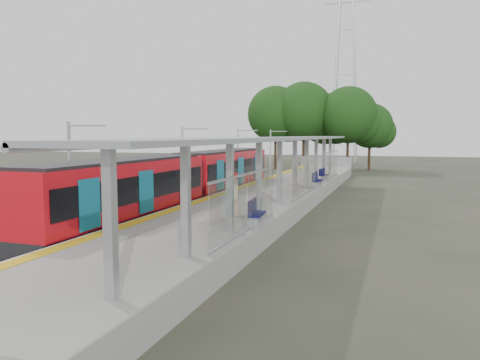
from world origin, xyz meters
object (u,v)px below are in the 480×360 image
info_pillar_far (295,175)px  bench_near (255,212)px  train (184,179)px  bench_far (323,174)px  litter_bin (260,199)px  info_pillar_near (233,197)px  bench_mid (317,179)px

info_pillar_far → bench_near: bearing=-60.6°
train → bench_far: size_ratio=18.40×
train → litter_bin: train is taller
info_pillar_near → bench_mid: bearing=72.3°
bench_mid → litter_bin: bench_mid is taller
litter_bin → bench_far: bearing=86.5°
info_pillar_near → litter_bin: size_ratio=2.44×
train → litter_bin: 6.53m
bench_far → info_pillar_near: 18.58m
bench_near → litter_bin: (-1.24, 5.09, -0.17)m
bench_mid → litter_bin: 10.19m
bench_near → train: bearing=125.8°
litter_bin → bench_mid: bearing=82.8°
train → bench_far: 14.32m
train → litter_bin: (5.82, -2.90, -0.64)m
train → litter_bin: size_ratio=33.48×
bench_far → litter_bin: (-0.94, -15.51, -0.11)m
train → info_pillar_near: 7.97m
bench_mid → info_pillar_near: 13.24m
train → bench_near: size_ratio=16.60×
info_pillar_near → info_pillar_far: (0.27, 12.63, 0.01)m
bench_near → info_pillar_near: (-1.71, 2.08, 0.29)m
bench_far → info_pillar_far: bearing=-91.4°
bench_mid → bench_far: (-0.34, 5.40, -0.07)m
train → info_pillar_far: bearing=50.1°
train → bench_far: (6.76, 12.61, -0.53)m
bench_near → info_pillar_near: size_ratio=0.83×
bench_mid → bench_far: bearing=96.9°
train → info_pillar_near: (5.34, -5.90, -0.18)m
train → litter_bin: bearing=-26.5°
bench_mid → info_pillar_far: size_ratio=0.82×
info_pillar_near → litter_bin: bearing=71.1°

